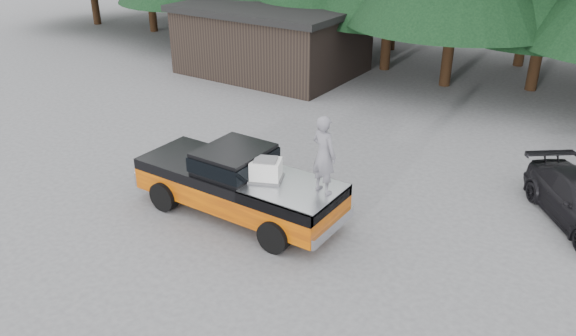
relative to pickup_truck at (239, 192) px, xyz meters
The scene contains 6 objects.
ground 1.75m from the pickup_truck, ahead, with size 120.00×120.00×0.00m, color #4F4F51.
pickup_truck is the anchor object (origin of this frame).
truck_cab 0.97m from the pickup_truck, behind, with size 1.66×1.90×0.59m, color black.
air_compressor 1.33m from the pickup_truck, ahead, with size 0.75×0.62×0.52m, color silver.
man_on_bed 3.00m from the pickup_truck, ahead, with size 0.72×0.47×1.97m, color slate.
utility_building 14.23m from the pickup_truck, 121.37° to the left, with size 8.40×6.40×3.30m.
Camera 1 is at (6.94, -10.53, 7.80)m, focal length 35.00 mm.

